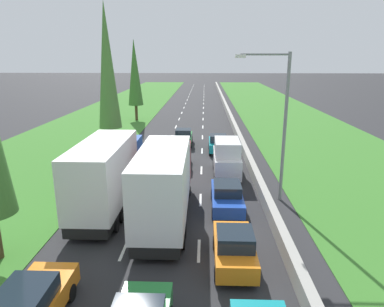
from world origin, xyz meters
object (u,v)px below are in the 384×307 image
(green_hatchback_centre_lane_fourth, at_px, (184,137))
(street_light_mast, at_px, (280,118))
(poplar_tree_third, at_px, (135,73))
(white_box_truck_centre_lane, at_px, (165,182))
(white_box_truck_left_lane, at_px, (108,172))
(orange_hatchback_right_lane, at_px, (234,248))
(white_van_right_lane, at_px, (227,158))
(poplar_tree_second, at_px, (107,66))
(teal_hatchback_right_lane, at_px, (218,143))
(red_hatchback_left_lane, at_px, (140,156))
(silver_hatchback_centre_lane, at_px, (179,157))
(blue_sedan_right_lane, at_px, (227,196))

(green_hatchback_centre_lane_fourth, distance_m, street_light_mast, 16.07)
(poplar_tree_third, bearing_deg, white_box_truck_centre_lane, -76.40)
(white_box_truck_left_lane, bearing_deg, poplar_tree_third, 97.81)
(orange_hatchback_right_lane, distance_m, green_hatchback_centre_lane_fourth, 21.63)
(white_box_truck_left_lane, bearing_deg, white_van_right_lane, 39.75)
(green_hatchback_centre_lane_fourth, bearing_deg, poplar_tree_second, -163.39)
(white_van_right_lane, height_order, teal_hatchback_right_lane, white_van_right_lane)
(white_box_truck_left_lane, relative_size, green_hatchback_centre_lane_fourth, 2.41)
(teal_hatchback_right_lane, xyz_separation_m, poplar_tree_third, (-11.02, 17.06, 5.83))
(red_hatchback_left_lane, height_order, green_hatchback_centre_lane_fourth, same)
(white_box_truck_centre_lane, xyz_separation_m, street_light_mast, (6.55, 3.09, 3.05))
(silver_hatchback_centre_lane, bearing_deg, teal_hatchback_right_lane, 53.94)
(white_van_right_lane, bearing_deg, street_light_mast, -58.76)
(green_hatchback_centre_lane_fourth, bearing_deg, teal_hatchback_right_lane, -37.13)
(silver_hatchback_centre_lane, xyz_separation_m, red_hatchback_left_lane, (-3.17, -0.05, 0.00))
(white_van_right_lane, bearing_deg, green_hatchback_centre_lane_fourth, 112.04)
(teal_hatchback_right_lane, xyz_separation_m, poplar_tree_second, (-10.28, 0.54, 7.07))
(white_box_truck_centre_lane, xyz_separation_m, white_box_truck_left_lane, (-3.52, 1.57, 0.00))
(green_hatchback_centre_lane_fourth, bearing_deg, white_box_truck_left_lane, -102.69)
(red_hatchback_left_lane, distance_m, poplar_tree_third, 22.97)
(white_box_truck_left_lane, relative_size, poplar_tree_third, 0.84)
(orange_hatchback_right_lane, relative_size, silver_hatchback_centre_lane, 1.00)
(orange_hatchback_right_lane, xyz_separation_m, teal_hatchback_right_lane, (-0.02, 18.76, 0.00))
(blue_sedan_right_lane, distance_m, white_box_truck_centre_lane, 4.03)
(orange_hatchback_right_lane, bearing_deg, poplar_tree_second, 118.09)
(white_box_truck_centre_lane, distance_m, red_hatchback_left_lane, 10.38)
(blue_sedan_right_lane, height_order, poplar_tree_second, poplar_tree_second)
(blue_sedan_right_lane, bearing_deg, orange_hatchback_right_lane, -90.44)
(white_box_truck_left_lane, distance_m, silver_hatchback_centre_lane, 9.08)
(orange_hatchback_right_lane, xyz_separation_m, white_box_truck_left_lane, (-6.93, 5.84, 1.35))
(white_van_right_lane, relative_size, street_light_mast, 0.54)
(orange_hatchback_right_lane, height_order, street_light_mast, street_light_mast)
(silver_hatchback_centre_lane, bearing_deg, red_hatchback_left_lane, -179.11)
(white_box_truck_left_lane, bearing_deg, teal_hatchback_right_lane, 61.86)
(red_hatchback_left_lane, distance_m, teal_hatchback_right_lane, 8.08)
(white_box_truck_centre_lane, relative_size, red_hatchback_left_lane, 2.41)
(teal_hatchback_right_lane, bearing_deg, orange_hatchback_right_lane, -89.95)
(blue_sedan_right_lane, relative_size, silver_hatchback_centre_lane, 1.15)
(orange_hatchback_right_lane, bearing_deg, white_van_right_lane, 88.17)
(red_hatchback_left_lane, distance_m, poplar_tree_second, 9.56)
(white_box_truck_left_lane, height_order, poplar_tree_third, poplar_tree_third)
(white_box_truck_centre_lane, bearing_deg, green_hatchback_centre_lane_fourth, 90.11)
(street_light_mast, bearing_deg, orange_hatchback_right_lane, -113.14)
(poplar_tree_third, height_order, street_light_mast, poplar_tree_third)
(white_van_right_lane, distance_m, silver_hatchback_centre_lane, 4.41)
(silver_hatchback_centre_lane, bearing_deg, orange_hatchback_right_lane, -76.42)
(poplar_tree_second, bearing_deg, red_hatchback_left_lane, -54.64)
(orange_hatchback_right_lane, distance_m, teal_hatchback_right_lane, 18.76)
(white_box_truck_left_lane, bearing_deg, red_hatchback_left_lane, 87.58)
(white_box_truck_left_lane, bearing_deg, green_hatchback_centre_lane_fourth, 77.31)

